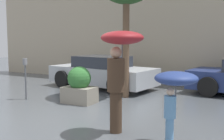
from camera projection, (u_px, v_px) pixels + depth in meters
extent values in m
plane|color=#51565B|center=(65.00, 119.00, 6.76)|extent=(40.00, 40.00, 0.00)
cube|color=#B7A88E|center=(156.00, 14.00, 12.13)|extent=(18.00, 0.30, 6.00)
cube|color=gray|center=(79.00, 95.00, 8.42)|extent=(0.96, 0.66, 0.49)
sphere|color=#337033|center=(79.00, 78.00, 8.37)|extent=(0.70, 0.70, 0.70)
cylinder|color=#473323|center=(116.00, 112.00, 5.73)|extent=(0.25, 0.25, 0.85)
cylinder|color=#473323|center=(116.00, 75.00, 5.65)|extent=(0.36, 0.36, 0.67)
sphere|color=tan|center=(116.00, 53.00, 5.60)|extent=(0.23, 0.23, 0.23)
cylinder|color=#4C4C51|center=(122.00, 56.00, 5.50)|extent=(0.02, 0.02, 0.71)
ellipsoid|color=maroon|center=(122.00, 38.00, 5.46)|extent=(0.84, 0.84, 0.27)
cylinder|color=#669ED1|center=(169.00, 132.00, 5.03)|extent=(0.15, 0.15, 0.51)
cylinder|color=#669ED1|center=(170.00, 107.00, 4.98)|extent=(0.21, 0.21, 0.40)
sphere|color=beige|center=(170.00, 92.00, 4.95)|extent=(0.14, 0.14, 0.14)
cylinder|color=#4C4C51|center=(176.00, 92.00, 4.91)|extent=(0.02, 0.02, 0.50)
ellipsoid|color=navy|center=(176.00, 78.00, 4.88)|extent=(0.76, 0.76, 0.24)
cube|color=#B7BCC1|center=(102.00, 75.00, 11.04)|extent=(4.43, 2.39, 0.64)
cube|color=#2D333D|center=(102.00, 61.00, 10.98)|extent=(2.10, 1.78, 0.43)
cylinder|color=black|center=(62.00, 79.00, 11.11)|extent=(0.70, 0.32, 0.67)
cylinder|color=black|center=(92.00, 74.00, 12.54)|extent=(0.70, 0.32, 0.67)
cylinder|color=black|center=(116.00, 85.00, 9.57)|extent=(0.70, 0.32, 0.67)
cylinder|color=black|center=(143.00, 79.00, 11.00)|extent=(0.70, 0.32, 0.67)
cylinder|color=black|center=(208.00, 87.00, 9.29)|extent=(0.70, 0.30, 0.67)
cylinder|color=black|center=(222.00, 80.00, 10.74)|extent=(0.70, 0.30, 0.67)
cylinder|color=brown|center=(126.00, 47.00, 9.10)|extent=(0.22, 0.22, 3.30)
cylinder|color=#595B60|center=(26.00, 82.00, 8.87)|extent=(0.05, 0.05, 1.11)
cylinder|color=gray|center=(25.00, 62.00, 8.80)|extent=(0.14, 0.14, 0.20)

